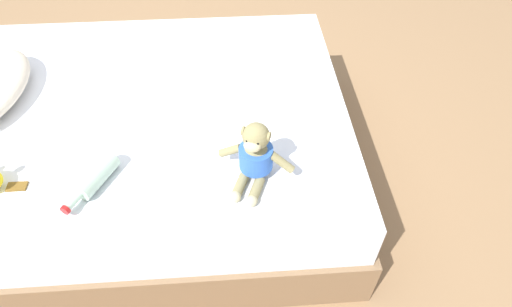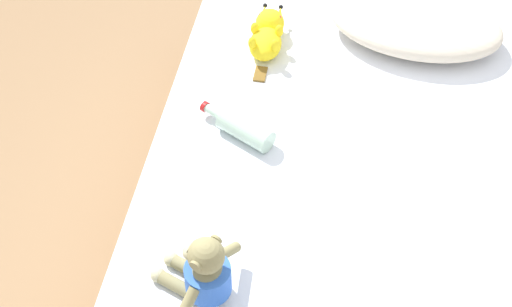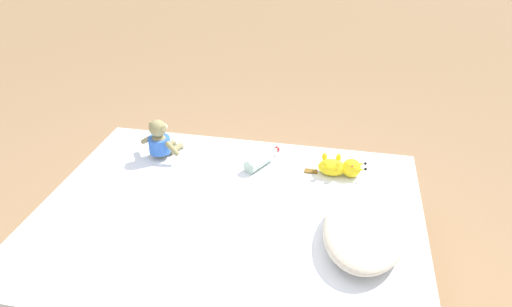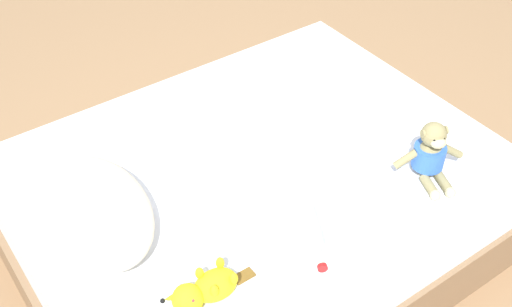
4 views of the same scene
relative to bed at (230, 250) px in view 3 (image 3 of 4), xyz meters
The scene contains 6 objects.
ground_plane 0.24m from the bed, ahead, with size 16.00×16.00×0.00m, color #93704C.
bed is the anchor object (origin of this frame).
pillow 0.71m from the bed, 84.24° to the left, with size 0.63×0.43×0.13m.
plush_monkey 0.74m from the bed, 130.55° to the right, with size 0.25×0.28×0.24m.
plush_yellow_creature 0.73m from the bed, 130.51° to the left, with size 0.11×0.33×0.10m.
glass_bottle 0.52m from the bed, behind, with size 0.26×0.17×0.07m.
Camera 3 is at (1.70, 0.48, 1.85)m, focal length 32.39 mm.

